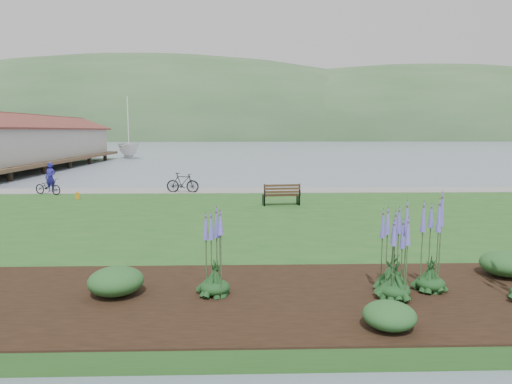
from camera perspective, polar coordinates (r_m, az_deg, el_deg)
The scene contains 19 objects.
ground at distance 19.09m, azimuth -4.96°, elevation -3.76°, with size 600.00×600.00×0.00m, color slate.
lawn at distance 17.09m, azimuth -5.35°, elevation -4.43°, with size 34.00×20.00×0.40m, color #214F1C.
shoreline_path at distance 25.82m, azimuth -4.09°, elevation 0.18°, with size 34.00×2.20×0.03m, color gray.
garden_bed at distance 9.68m, azimuth 9.94°, elevation -12.75°, with size 24.00×4.40×0.04m, color black.
far_hillside at distance 189.66m, azimuth 4.13°, elevation 6.53°, with size 580.00×80.00×38.00m, color #315530, non-canonical shape.
pier_pavilion at distance 50.81m, azimuth -26.31°, elevation 5.62°, with size 8.00×36.00×5.40m.
park_bench at distance 20.71m, azimuth 3.20°, elevation -0.28°, with size 1.72×0.84×1.03m.
person at distance 27.49m, azimuth -24.31°, elevation 1.96°, with size 0.70×0.48×1.92m, color navy.
bicycle_a at distance 26.59m, azimuth -24.57°, elevation 0.62°, with size 1.64×0.57×0.86m, color black.
bicycle_b at distance 25.25m, azimuth -9.16°, elevation 1.15°, with size 1.81×0.52×1.09m, color black.
sailboat at distance 65.22m, azimuth -15.54°, elevation 4.09°, with size 10.09×10.27×26.60m, color silver.
pannier at distance 24.35m, azimuth -21.43°, elevation -0.43°, with size 0.20×0.31×0.33m, color #C27F16.
echium_0 at distance 9.54m, azimuth 17.10°, elevation -7.41°, with size 0.62×0.62×2.13m.
echium_1 at distance 10.23m, azimuth 21.15°, elevation -6.34°, with size 0.62×0.62×2.32m.
echium_4 at distance 9.35m, azimuth -5.20°, elevation -7.36°, with size 0.62×0.62×2.14m.
echium_5 at distance 10.09m, azimuth 16.70°, elevation -7.62°, with size 0.62×0.62×1.84m.
shrub_0 at distance 9.93m, azimuth -17.11°, elevation -10.60°, with size 1.13×1.13×0.56m, color #1E4C21.
shrub_1 at distance 8.33m, azimuth 16.34°, elevation -14.58°, with size 0.91×0.91×0.45m, color #1E4C21.
shrub_2 at distance 12.13m, azimuth 28.69°, elevation -7.90°, with size 1.11×1.11×0.55m, color #1E4C21.
Camera 1 is at (1.12, -18.68, 3.78)m, focal length 32.00 mm.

